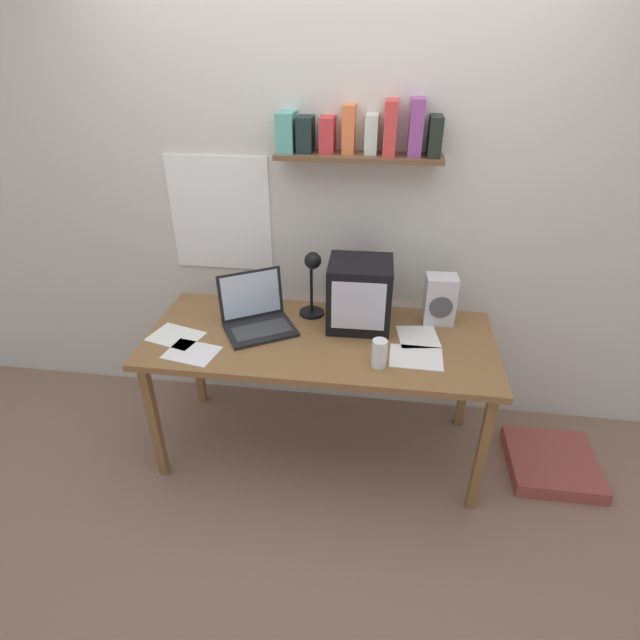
% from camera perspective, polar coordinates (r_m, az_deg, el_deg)
% --- Properties ---
extents(ground_plane, '(12.00, 12.00, 0.00)m').
position_cam_1_polar(ground_plane, '(3.03, 0.00, -14.20)').
color(ground_plane, '#876755').
extents(back_wall, '(5.60, 0.24, 2.60)m').
position_cam_1_polar(back_wall, '(2.79, 1.47, 13.32)').
color(back_wall, beige).
rests_on(back_wall, ground_plane).
extents(corner_desk, '(1.77, 0.75, 0.76)m').
position_cam_1_polar(corner_desk, '(2.58, 0.00, -3.06)').
color(corner_desk, brown).
rests_on(corner_desk, ground_plane).
extents(crt_monitor, '(0.33, 0.31, 0.36)m').
position_cam_1_polar(crt_monitor, '(2.59, 4.55, 2.96)').
color(crt_monitor, black).
rests_on(crt_monitor, corner_desk).
extents(laptop, '(0.45, 0.43, 0.28)m').
position_cam_1_polar(laptop, '(2.64, -7.30, 0.67)').
color(laptop, black).
rests_on(laptop, corner_desk).
extents(desk_lamp, '(0.13, 0.16, 0.39)m').
position_cam_1_polar(desk_lamp, '(2.62, -0.88, 4.96)').
color(desk_lamp, black).
rests_on(desk_lamp, corner_desk).
extents(juice_glass, '(0.07, 0.07, 0.14)m').
position_cam_1_polar(juice_glass, '(2.32, 6.78, -3.93)').
color(juice_glass, white).
rests_on(juice_glass, corner_desk).
extents(space_heater, '(0.17, 0.13, 0.27)m').
position_cam_1_polar(space_heater, '(2.69, 13.53, 2.28)').
color(space_heater, silver).
rests_on(space_heater, corner_desk).
extents(open_notebook, '(0.30, 0.25, 0.00)m').
position_cam_1_polar(open_notebook, '(2.66, -16.16, -1.82)').
color(open_notebook, white).
rests_on(open_notebook, corner_desk).
extents(loose_paper_near_laptop, '(0.28, 0.23, 0.00)m').
position_cam_1_polar(loose_paper_near_laptop, '(2.51, -14.45, -3.62)').
color(loose_paper_near_laptop, white).
rests_on(loose_paper_near_laptop, corner_desk).
extents(loose_paper_near_monitor, '(0.23, 0.24, 0.00)m').
position_cam_1_polar(loose_paper_near_monitor, '(2.60, 11.14, -1.90)').
color(loose_paper_near_monitor, white).
rests_on(loose_paper_near_monitor, corner_desk).
extents(printed_handout, '(0.26, 0.21, 0.00)m').
position_cam_1_polar(printed_handout, '(2.44, 10.92, -4.19)').
color(printed_handout, white).
rests_on(printed_handout, corner_desk).
extents(floor_cushion, '(0.47, 0.47, 0.08)m').
position_cam_1_polar(floor_cushion, '(3.15, 24.96, -14.58)').
color(floor_cushion, '#99453D').
rests_on(floor_cushion, ground_plane).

